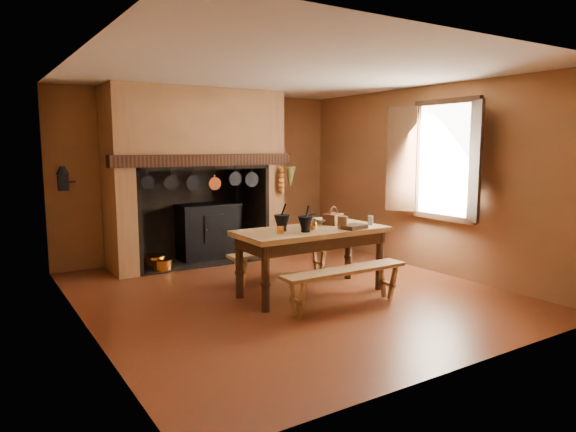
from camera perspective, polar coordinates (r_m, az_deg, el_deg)
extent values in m
plane|color=#642D17|center=(6.80, 0.02, -8.49)|extent=(5.50, 5.50, 0.00)
plane|color=silver|center=(6.58, 0.03, 15.60)|extent=(5.50, 5.50, 0.00)
cube|color=#985F3C|center=(8.98, -9.47, 4.47)|extent=(5.00, 0.02, 2.80)
cube|color=#985F3C|center=(5.62, -22.04, 2.04)|extent=(0.02, 5.50, 2.80)
cube|color=#985F3C|center=(8.16, 15.04, 3.98)|extent=(0.02, 5.50, 2.80)
cube|color=#985F3C|center=(4.48, 19.26, 0.85)|extent=(5.00, 0.02, 2.80)
cube|color=#985F3C|center=(8.06, -18.41, 3.80)|extent=(0.30, 0.90, 2.80)
cube|color=#985F3C|center=(9.00, -2.75, 4.57)|extent=(0.30, 0.90, 2.80)
cube|color=#985F3C|center=(8.44, -10.28, 9.67)|extent=(2.20, 0.90, 1.20)
cube|color=black|center=(8.07, -9.11, 6.17)|extent=(2.95, 0.22, 0.18)
cube|color=black|center=(8.89, -11.09, 0.51)|extent=(2.20, 0.06, 1.60)
cube|color=black|center=(8.65, -9.93, -4.99)|extent=(2.20, 0.90, 0.02)
cube|color=black|center=(8.79, -8.87, -1.82)|extent=(1.00, 0.50, 0.90)
cube|color=black|center=(8.71, -8.88, 1.21)|extent=(1.04, 0.54, 0.04)
cube|color=black|center=(8.54, -8.18, -1.41)|extent=(0.35, 0.02, 0.45)
cylinder|color=black|center=(8.93, -5.73, 3.55)|extent=(0.10, 0.10, 0.70)
cylinder|color=orange|center=(8.46, -9.05, -1.52)|extent=(0.03, 0.03, 0.03)
cylinder|color=orange|center=(8.59, -7.21, -1.35)|extent=(0.03, 0.03, 0.03)
cylinder|color=orange|center=(8.38, -14.70, -4.91)|extent=(0.40, 0.40, 0.20)
cylinder|color=orange|center=(8.16, -13.82, -5.29)|extent=(0.34, 0.34, 0.18)
cube|color=black|center=(8.42, -16.20, -5.04)|extent=(0.18, 0.18, 0.16)
cone|color=brown|center=(8.68, 0.25, 4.33)|extent=(0.20, 0.20, 0.35)
cube|color=white|center=(7.87, 17.17, 5.95)|extent=(0.02, 1.00, 1.60)
cube|color=#341E10|center=(7.87, 17.28, 12.08)|extent=(0.08, 1.16, 0.08)
cube|color=#341E10|center=(7.91, 16.79, -0.14)|extent=(0.08, 1.16, 0.08)
cube|color=#341E10|center=(7.26, 20.09, 5.70)|extent=(0.29, 0.39, 1.60)
cube|color=#341E10|center=(8.16, 12.46, 6.17)|extent=(0.29, 0.39, 1.60)
cube|color=black|center=(7.15, -23.72, 3.48)|extent=(0.12, 0.12, 0.22)
cone|color=black|center=(7.14, -23.79, 4.68)|extent=(0.16, 0.16, 0.10)
cylinder|color=black|center=(7.16, -23.01, 3.52)|extent=(0.12, 0.02, 0.02)
cube|color=tan|center=(6.59, 2.64, -1.69)|extent=(1.97, 0.88, 0.07)
cube|color=#341E10|center=(6.61, 2.64, -2.63)|extent=(1.84, 0.74, 0.15)
cylinder|color=#341E10|center=(5.95, -2.52, -6.95)|extent=(0.10, 0.10, 0.79)
cylinder|color=#341E10|center=(6.96, 10.13, -4.88)|extent=(0.10, 0.10, 0.79)
cylinder|color=#341E10|center=(6.51, -5.42, -5.68)|extent=(0.10, 0.10, 0.79)
cylinder|color=#341E10|center=(7.45, 6.70, -3.97)|extent=(0.10, 0.10, 0.79)
cube|color=tan|center=(6.12, 6.38, -6.02)|extent=(1.68, 0.29, 0.04)
cube|color=tan|center=(7.26, -0.72, -3.93)|extent=(1.60, 0.28, 0.04)
cylinder|color=black|center=(6.39, -0.69, -1.52)|extent=(0.12, 0.12, 0.04)
cone|color=black|center=(6.38, -0.69, -0.63)|extent=(0.20, 0.20, 0.17)
cylinder|color=black|center=(6.37, -0.51, 0.66)|extent=(0.08, 0.05, 0.16)
cylinder|color=black|center=(6.32, 1.96, -1.64)|extent=(0.11, 0.11, 0.03)
cone|color=black|center=(6.31, 1.96, -0.78)|extent=(0.19, 0.19, 0.16)
cylinder|color=black|center=(6.30, 2.14, 0.46)|extent=(0.08, 0.05, 0.16)
cube|color=#341E10|center=(6.65, 2.32, -0.79)|extent=(0.13, 0.13, 0.12)
cylinder|color=orange|center=(6.64, 2.33, -0.15)|extent=(0.09, 0.09, 0.03)
cylinder|color=black|center=(6.67, 2.68, 0.18)|extent=(0.10, 0.02, 0.03)
cylinder|color=orange|center=(6.19, -0.86, -1.53)|extent=(0.10, 0.10, 0.10)
cylinder|color=orange|center=(6.78, 2.56, -0.78)|extent=(0.08, 0.08, 0.08)
imported|color=#B5AF8B|center=(7.01, 4.17, -0.56)|extent=(0.35, 0.35, 0.07)
cylinder|color=#4E351D|center=(6.59, 6.07, -0.72)|extent=(0.16, 0.16, 0.16)
cylinder|color=beige|center=(6.95, 9.14, -0.48)|extent=(0.08, 0.08, 0.13)
cube|color=#4C2D16|center=(6.95, 5.04, -0.34)|extent=(0.32, 0.28, 0.15)
torus|color=#4C2D16|center=(6.94, 5.05, 0.26)|extent=(0.20, 0.11, 0.21)
cube|color=#341E10|center=(6.61, 7.28, -1.19)|extent=(0.35, 0.28, 0.05)
imported|color=orange|center=(6.49, 2.68, -1.13)|extent=(0.13, 0.13, 0.09)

